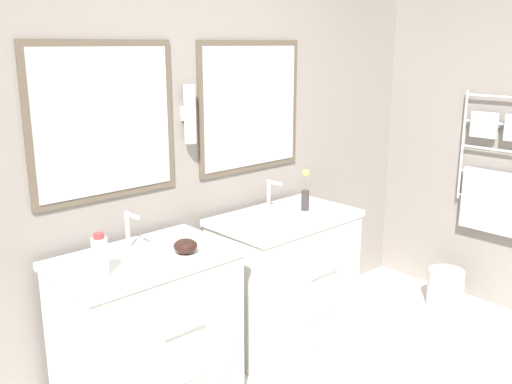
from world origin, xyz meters
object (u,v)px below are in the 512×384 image
(flower_vase, at_px, (305,194))
(waste_bin, at_px, (445,287))
(vanity_right, at_px, (288,280))
(amenity_bowl, at_px, (185,246))
(vanity_left, at_px, (152,334))
(toiletry_bottle, at_px, (100,256))

(flower_vase, height_order, waste_bin, flower_vase)
(vanity_right, distance_m, amenity_bowl, 0.96)
(vanity_left, distance_m, waste_bin, 2.32)
(toiletry_bottle, bearing_deg, waste_bin, -7.87)
(flower_vase, bearing_deg, vanity_right, -172.65)
(flower_vase, bearing_deg, amenity_bowl, -174.07)
(waste_bin, bearing_deg, toiletry_bottle, 172.13)
(vanity_right, relative_size, flower_vase, 3.38)
(vanity_right, bearing_deg, flower_vase, 7.35)
(vanity_left, relative_size, amenity_bowl, 7.24)
(vanity_left, height_order, vanity_right, same)
(amenity_bowl, height_order, flower_vase, flower_vase)
(toiletry_bottle, xyz_separation_m, flower_vase, (1.46, 0.08, 0.01))
(vanity_left, bearing_deg, waste_bin, -10.20)
(vanity_right, relative_size, toiletry_bottle, 4.39)
(waste_bin, bearing_deg, vanity_right, 162.03)
(flower_vase, bearing_deg, waste_bin, -21.50)
(amenity_bowl, bearing_deg, vanity_right, 5.65)
(vanity_left, xyz_separation_m, toiletry_bottle, (-0.28, -0.06, 0.51))
(vanity_right, relative_size, amenity_bowl, 7.24)
(vanity_right, height_order, toiletry_bottle, toiletry_bottle)
(toiletry_bottle, height_order, amenity_bowl, toiletry_bottle)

